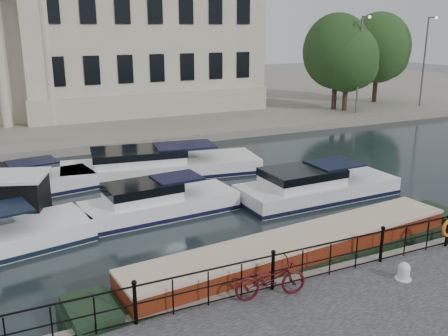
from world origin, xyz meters
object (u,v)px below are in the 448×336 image
at_px(harbour_hut, 20,202).
at_px(mooring_bollard, 404,271).
at_px(narrowboat, 299,259).
at_px(bicycle, 270,279).

bearing_deg(harbour_hut, mooring_bollard, -28.34).
bearing_deg(harbour_hut, narrowboat, -25.98).
height_order(bicycle, mooring_bollard, bicycle).
xyz_separation_m(mooring_bollard, narrowboat, (-1.84, 2.76, -0.44)).
relative_size(bicycle, narrowboat, 0.13).
distance_m(bicycle, mooring_bollard, 4.18).
distance_m(bicycle, harbour_hut, 11.60).
relative_size(bicycle, harbour_hut, 0.56).
relative_size(bicycle, mooring_bollard, 3.78).
xyz_separation_m(bicycle, narrowboat, (2.24, 1.90, -0.72)).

